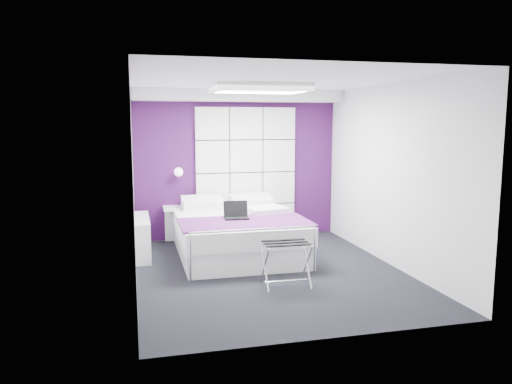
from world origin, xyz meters
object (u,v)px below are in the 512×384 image
radiator (142,237)px  nightstand (178,208)px  laptop (236,214)px  bed (237,233)px  wall_lamp (178,172)px  luggage_rack (286,264)px

radiator → nightstand: 1.00m
laptop → bed: bearing=79.8°
laptop → wall_lamp: bearing=122.1°
bed → laptop: laptop is taller
wall_lamp → nightstand: (-0.02, -0.04, -0.62)m
wall_lamp → radiator: wall_lamp is taller
nightstand → laptop: size_ratio=1.38×
bed → laptop: (-0.08, -0.31, 0.37)m
wall_lamp → laptop: size_ratio=0.42×
wall_lamp → bed: size_ratio=0.07×
bed → nightstand: size_ratio=4.59×
wall_lamp → laptop: bearing=-62.1°
bed → laptop: size_ratio=6.31×
wall_lamp → luggage_rack: bearing=-67.8°
radiator → nightstand: (0.62, 0.72, 0.30)m
radiator → wall_lamp: bearing=49.9°
radiator → nightstand: nightstand is taller
wall_lamp → bed: wall_lamp is taller
luggage_rack → laptop: size_ratio=1.59×
nightstand → luggage_rack: 2.87m
nightstand → wall_lamp: bearing=61.4°
radiator → laptop: size_ratio=3.34×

